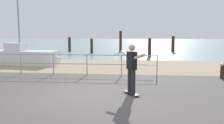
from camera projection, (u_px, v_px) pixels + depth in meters
name	position (u px, v px, depth m)	size (l,w,h in m)	color
ground_plane	(74.00, 105.00, 6.99)	(24.00, 10.00, 0.04)	#514C49
beach_strip	(107.00, 66.00, 14.88)	(24.00, 6.00, 0.04)	tan
sea_surface	(126.00, 43.00, 42.51)	(72.00, 50.00, 0.04)	#849EA3
railing_fence	(53.00, 61.00, 11.66)	(10.15, 0.05, 1.05)	#9EA0A5
sailboat	(27.00, 57.00, 15.41)	(5.05, 1.98, 5.47)	silver
skateboard	(131.00, 93.00, 8.06)	(0.60, 0.78, 0.08)	black
skateboarder	(132.00, 65.00, 7.94)	(0.85, 1.27, 1.65)	#26262B
bollard_short	(222.00, 72.00, 10.75)	(0.18, 0.18, 0.61)	#332319
seagull	(223.00, 64.00, 10.71)	(0.37, 0.39, 0.18)	white
groyne_post_0	(70.00, 44.00, 25.20)	(0.29, 0.29, 1.53)	#332319
groyne_post_1	(92.00, 46.00, 23.16)	(0.27, 0.27, 1.43)	#332319
groyne_post_2	(121.00, 42.00, 24.34)	(0.27, 0.27, 2.19)	#332319
groyne_post_3	(150.00, 48.00, 19.94)	(0.28, 0.28, 1.58)	#332319
groyne_post_4	(173.00, 44.00, 24.91)	(0.33, 0.33, 1.65)	#332319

